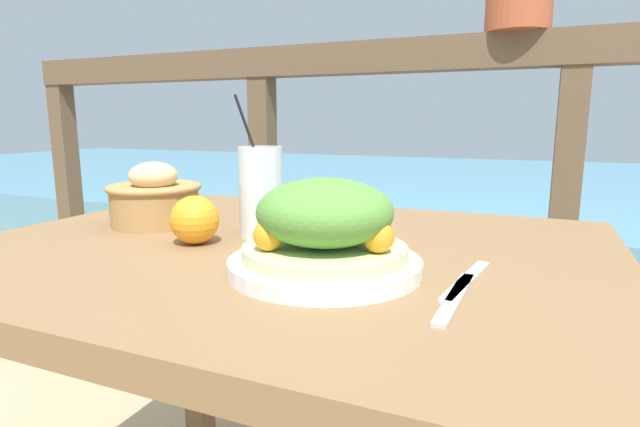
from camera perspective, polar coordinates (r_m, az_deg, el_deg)
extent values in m
cube|color=olive|center=(0.84, -4.06, -4.74)|extent=(1.04, 0.82, 0.04)
cube|color=olive|center=(1.47, -13.96, -12.79)|extent=(0.06, 0.06, 0.67)
cube|color=olive|center=(1.22, 25.86, -18.82)|extent=(0.06, 0.06, 0.67)
cube|color=brown|center=(1.51, 9.15, 17.33)|extent=(2.80, 0.08, 0.09)
cube|color=brown|center=(2.30, -26.53, -0.26)|extent=(0.07, 0.07, 1.05)
cube|color=brown|center=(1.72, -6.33, -2.54)|extent=(0.07, 0.07, 1.05)
cube|color=brown|center=(1.51, 25.60, -5.40)|extent=(0.07, 0.07, 1.05)
cube|color=#568EA8|center=(4.03, 17.52, 0.50)|extent=(12.00, 4.00, 0.48)
cylinder|color=white|center=(0.67, 0.54, -5.94)|extent=(0.26, 0.26, 0.02)
cylinder|color=#C6DB8E|center=(0.67, 0.54, -4.38)|extent=(0.22, 0.22, 0.02)
ellipsoid|color=#568E38|center=(0.66, 0.55, 0.17)|extent=(0.18, 0.18, 0.09)
sphere|color=orange|center=(0.63, 6.68, -2.71)|extent=(0.04, 0.04, 0.04)
sphere|color=orange|center=(0.74, 1.17, -0.65)|extent=(0.04, 0.04, 0.04)
sphere|color=orange|center=(0.64, -5.89, -2.51)|extent=(0.04, 0.04, 0.04)
cylinder|color=silver|center=(0.88, -6.76, 2.48)|extent=(0.08, 0.08, 0.16)
cylinder|color=black|center=(0.86, -7.26, 6.53)|extent=(0.09, 0.01, 0.21)
cylinder|color=#AD7F47|center=(1.03, -18.32, 0.92)|extent=(0.17, 0.17, 0.08)
torus|color=#AD7F47|center=(1.02, -18.43, 2.84)|extent=(0.18, 0.18, 0.01)
ellipsoid|color=#DBB77A|center=(1.02, -18.51, 4.09)|extent=(0.09, 0.09, 0.06)
cylinder|color=#A34C2D|center=(1.48, 21.73, 20.79)|extent=(0.17, 0.17, 0.11)
cube|color=silver|center=(0.60, 15.17, -9.24)|extent=(0.02, 0.18, 0.00)
cube|color=silver|center=(0.66, 16.38, -7.34)|extent=(0.04, 0.18, 0.00)
sphere|color=orange|center=(0.85, -14.13, -0.71)|extent=(0.08, 0.08, 0.08)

